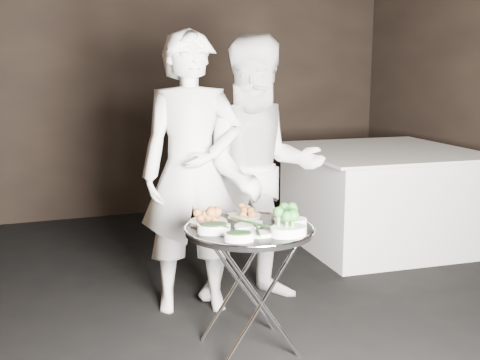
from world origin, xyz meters
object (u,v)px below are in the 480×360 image
object	(u,v)px
serving_tray	(249,229)
waiter_right	(261,171)
dining_table	(378,197)
tray_stand	(249,283)
waiter_left	(192,173)

from	to	relation	value
serving_tray	waiter_right	world-z (taller)	waiter_right
serving_tray	waiter_right	xyz separation A→B (m)	(0.34, 0.67, 0.19)
waiter_right	dining_table	size ratio (longest dim) A/B	1.18
tray_stand	dining_table	bearing A→B (deg)	39.48
tray_stand	serving_tray	distance (m)	0.31
tray_stand	waiter_right	world-z (taller)	waiter_right
serving_tray	dining_table	size ratio (longest dim) A/B	0.48
serving_tray	waiter_left	bearing A→B (deg)	100.38
waiter_left	waiter_right	bearing A→B (deg)	8.33
tray_stand	waiter_left	world-z (taller)	waiter_left
serving_tray	dining_table	distance (m)	2.34
waiter_left	dining_table	world-z (taller)	waiter_left
tray_stand	waiter_left	xyz separation A→B (m)	(-0.13, 0.69, 0.52)
waiter_left	dining_table	bearing A→B (deg)	33.12
serving_tray	waiter_left	world-z (taller)	waiter_left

